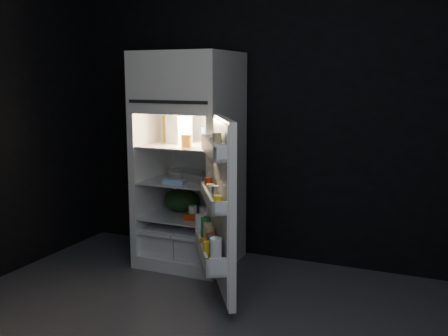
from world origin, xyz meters
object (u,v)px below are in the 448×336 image
at_px(refrigerator, 190,152).
at_px(milk_jug, 179,129).
at_px(fridge_door, 219,209).
at_px(egg_carton, 196,178).
at_px(yogurt_tray, 199,217).

xyz_separation_m(refrigerator, milk_jug, (-0.10, -0.02, 0.19)).
xyz_separation_m(fridge_door, milk_jug, (-0.67, 0.68, 0.47)).
relative_size(egg_carton, yogurt_tray, 1.26).
bearing_deg(fridge_door, milk_jug, 134.73).
bearing_deg(fridge_door, egg_carton, 128.59).
height_order(milk_jug, egg_carton, milk_jug).
bearing_deg(egg_carton, milk_jug, -179.06).
bearing_deg(yogurt_tray, milk_jug, 138.12).
height_order(refrigerator, egg_carton, refrigerator).
bearing_deg(yogurt_tray, egg_carton, 122.16).
distance_m(fridge_door, yogurt_tray, 0.71).
height_order(refrigerator, yogurt_tray, refrigerator).
relative_size(refrigerator, egg_carton, 6.13).
xyz_separation_m(milk_jug, egg_carton, (0.20, -0.09, -0.38)).
bearing_deg(refrigerator, yogurt_tray, -45.37).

